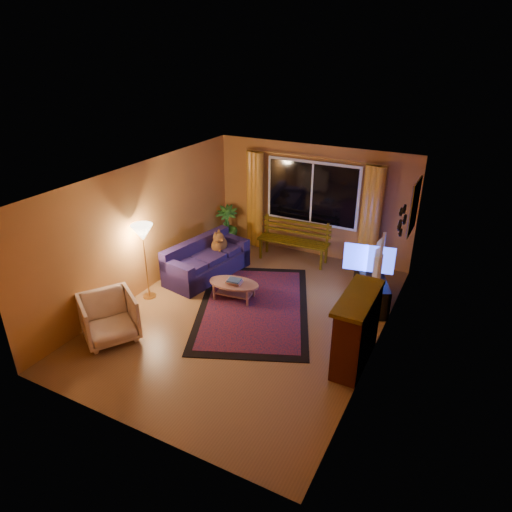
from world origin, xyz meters
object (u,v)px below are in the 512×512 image
at_px(coffee_table, 234,291).
at_px(armchair, 109,316).
at_px(floor_lamp, 146,262).
at_px(tv_console, 371,289).
at_px(bench, 293,251).
at_px(sofa, 207,259).

bearing_deg(coffee_table, armchair, -120.23).
xyz_separation_m(floor_lamp, tv_console, (3.81, 1.76, -0.46)).
height_order(armchair, tv_console, armchair).
distance_m(bench, armchair, 4.35).
xyz_separation_m(sofa, coffee_table, (0.97, -0.58, -0.20)).
distance_m(sofa, tv_console, 3.33).
height_order(floor_lamp, coffee_table, floor_lamp).
xyz_separation_m(armchair, floor_lamp, (-0.31, 1.34, 0.32)).
relative_size(sofa, armchair, 2.19).
relative_size(armchair, floor_lamp, 0.57).
distance_m(sofa, floor_lamp, 1.41).
distance_m(floor_lamp, coffee_table, 1.73).
relative_size(armchair, coffee_table, 0.87).
bearing_deg(bench, sofa, -134.54).
bearing_deg(tv_console, bench, 129.80).
relative_size(bench, floor_lamp, 1.06).
bearing_deg(coffee_table, floor_lamp, -155.45).
relative_size(sofa, tv_console, 1.40).
bearing_deg(armchair, tv_console, -15.07).
xyz_separation_m(bench, sofa, (-1.30, -1.48, 0.14)).
bearing_deg(floor_lamp, armchair, -76.99).
bearing_deg(armchair, bench, 13.01).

